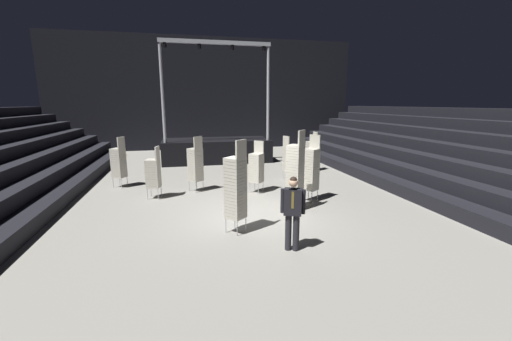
# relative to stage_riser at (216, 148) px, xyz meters

# --- Properties ---
(ground_plane) EXTENTS (22.00, 30.00, 0.10)m
(ground_plane) POSITION_rel_stage_riser_xyz_m (0.00, -9.45, -0.80)
(ground_plane) COLOR gray
(arena_end_wall) EXTENTS (22.00, 0.30, 8.00)m
(arena_end_wall) POSITION_rel_stage_riser_xyz_m (0.00, 5.55, 3.25)
(arena_end_wall) COLOR black
(arena_end_wall) RESTS_ON ground_plane
(bleacher_bank_right) EXTENTS (5.25, 24.00, 3.15)m
(bleacher_bank_right) POSITION_rel_stage_riser_xyz_m (8.38, -8.45, 0.82)
(bleacher_bank_right) COLOR black
(bleacher_bank_right) RESTS_ON ground_plane
(stage_riser) EXTENTS (6.15, 2.73, 6.55)m
(stage_riser) POSITION_rel_stage_riser_xyz_m (0.00, 0.00, 0.00)
(stage_riser) COLOR black
(stage_riser) RESTS_ON ground_plane
(man_with_tie) EXTENTS (0.56, 0.37, 1.76)m
(man_with_tie) POSITION_rel_stage_riser_xyz_m (0.49, -12.19, 0.25)
(man_with_tie) COLOR black
(man_with_tie) RESTS_ON ground_plane
(chair_stack_front_left) EXTENTS (0.62, 0.62, 2.48)m
(chair_stack_front_left) POSITION_rel_stage_riser_xyz_m (-0.61, -10.84, 0.49)
(chair_stack_front_left) COLOR #B2B5BA
(chair_stack_front_left) RESTS_ON ground_plane
(chair_stack_front_right) EXTENTS (0.62, 0.62, 2.56)m
(chair_stack_front_right) POSITION_rel_stage_riser_xyz_m (1.51, -9.44, 0.53)
(chair_stack_front_right) COLOR #B2B5BA
(chair_stack_front_right) RESTS_ON ground_plane
(chair_stack_mid_left) EXTENTS (0.62, 0.62, 2.14)m
(chair_stack_mid_left) POSITION_rel_stage_riser_xyz_m (-1.46, -6.44, 0.32)
(chair_stack_mid_left) COLOR #B2B5BA
(chair_stack_mid_left) RESTS_ON ground_plane
(chair_stack_mid_right) EXTENTS (0.48, 0.48, 1.96)m
(chair_stack_mid_right) POSITION_rel_stage_riser_xyz_m (4.35, -3.89, 0.23)
(chair_stack_mid_right) COLOR #B2B5BA
(chair_stack_mid_right) RESTS_ON ground_plane
(chair_stack_mid_centre) EXTENTS (0.61, 0.61, 2.31)m
(chair_stack_mid_centre) POSITION_rel_stage_riser_xyz_m (2.38, -8.65, 0.40)
(chair_stack_mid_centre) COLOR #B2B5BA
(chair_stack_mid_centre) RESTS_ON ground_plane
(chair_stack_rear_left) EXTENTS (0.53, 0.53, 1.88)m
(chair_stack_rear_left) POSITION_rel_stage_riser_xyz_m (-2.97, -7.10, 0.19)
(chair_stack_rear_left) COLOR #B2B5BA
(chair_stack_rear_left) RESTS_ON ground_plane
(chair_stack_rear_right) EXTENTS (0.57, 0.57, 1.96)m
(chair_stack_rear_right) POSITION_rel_stage_riser_xyz_m (2.66, -5.45, 0.23)
(chair_stack_rear_right) COLOR #B2B5BA
(chair_stack_rear_right) RESTS_ON ground_plane
(chair_stack_rear_centre) EXTENTS (0.62, 0.62, 1.96)m
(chair_stack_rear_centre) POSITION_rel_stage_riser_xyz_m (0.79, -7.14, 0.23)
(chair_stack_rear_centre) COLOR #B2B5BA
(chair_stack_rear_centre) RESTS_ON ground_plane
(chair_stack_aisle_left) EXTENTS (0.59, 0.59, 2.05)m
(chair_stack_aisle_left) POSITION_rel_stage_riser_xyz_m (-4.47, -5.13, 0.28)
(chair_stack_aisle_left) COLOR #B2B5BA
(chair_stack_aisle_left) RESTS_ON ground_plane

